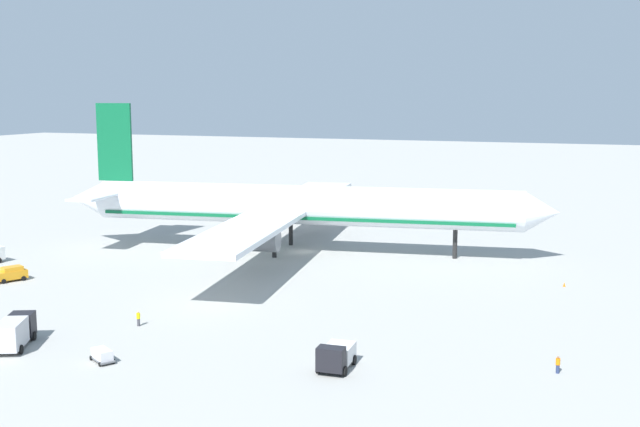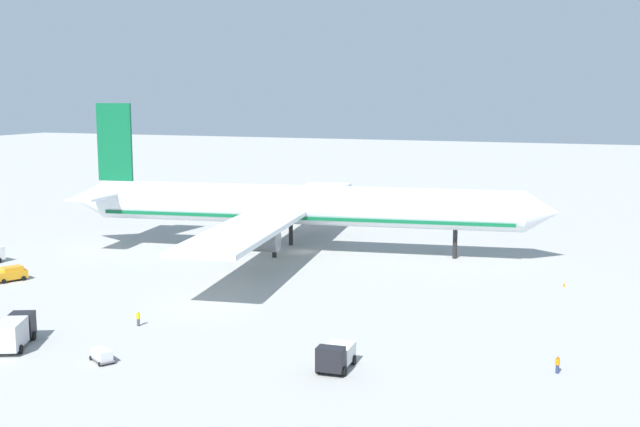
{
  "view_description": "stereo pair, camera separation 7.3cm",
  "coord_description": "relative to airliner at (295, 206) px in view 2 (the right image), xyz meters",
  "views": [
    {
      "loc": [
        45.67,
        -114.36,
        24.99
      ],
      "look_at": [
        2.2,
        1.59,
        6.07
      ],
      "focal_mm": 44.23,
      "sensor_mm": 36.0,
      "label": 1
    },
    {
      "loc": [
        45.73,
        -114.33,
        24.99
      ],
      "look_at": [
        2.2,
        1.59,
        6.07
      ],
      "focal_mm": 44.23,
      "sensor_mm": 36.0,
      "label": 2
    }
  ],
  "objects": [
    {
      "name": "baggage_cart_2",
      "position": [
        10.01,
        50.26,
        -6.6
      ],
      "size": [
        3.39,
        2.16,
        1.44
      ],
      "color": "gray",
      "rests_on": "ground"
    },
    {
      "name": "service_truck_2",
      "position": [
        -7.76,
        -54.27,
        -5.72
      ],
      "size": [
        4.9,
        7.15,
        3.0
      ],
      "color": "black",
      "rests_on": "ground"
    },
    {
      "name": "service_truck_0",
      "position": [
        24.17,
        -48.98,
        -6.08
      ],
      "size": [
        2.95,
        5.11,
        2.59
      ],
      "color": "black",
      "rests_on": "ground"
    },
    {
      "name": "ground_worker_0",
      "position": [
        -0.41,
        -43.72,
        -6.54
      ],
      "size": [
        0.53,
        0.53,
        1.67
      ],
      "color": "#3F3F47",
      "rests_on": "ground"
    },
    {
      "name": "airliner",
      "position": [
        0.0,
        0.0,
        0.0
      ],
      "size": [
        79.2,
        74.72,
        23.42
      ],
      "color": "silver",
      "rests_on": "ground"
    },
    {
      "name": "traffic_cone_1",
      "position": [
        41.77,
        -9.04,
        -7.11
      ],
      "size": [
        0.36,
        0.36,
        0.55
      ],
      "primitive_type": "cone",
      "color": "orange",
      "rests_on": "ground"
    },
    {
      "name": "ground_worker_1",
      "position": [
        43.25,
        -42.91,
        -6.58
      ],
      "size": [
        0.54,
        0.54,
        1.6
      ],
      "color": "navy",
      "rests_on": "ground"
    },
    {
      "name": "baggage_cart_0",
      "position": [
        2.9,
        -54.78,
        -6.7
      ],
      "size": [
        3.32,
        2.71,
        1.23
      ],
      "color": "#595B60",
      "rests_on": "ground"
    },
    {
      "name": "ground_plane",
      "position": [
        1.38,
        0.19,
        -7.39
      ],
      "size": [
        600.0,
        600.0,
        0.0
      ],
      "primitive_type": "plane",
      "color": "#9E9E99"
    },
    {
      "name": "baggage_cart_1",
      "position": [
        -42.8,
        30.33,
        -6.69
      ],
      "size": [
        1.76,
        3.32,
        1.27
      ],
      "color": "#26598C",
      "rests_on": "ground"
    },
    {
      "name": "service_van",
      "position": [
        -28.17,
        -31.95,
        -6.36
      ],
      "size": [
        3.5,
        4.42,
        1.97
      ],
      "color": "orange",
      "rests_on": "ground"
    },
    {
      "name": "traffic_cone_0",
      "position": [
        -26.62,
        29.88,
        -7.11
      ],
      "size": [
        0.36,
        0.36,
        0.55
      ],
      "primitive_type": "cone",
      "color": "orange",
      "rests_on": "ground"
    }
  ]
}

